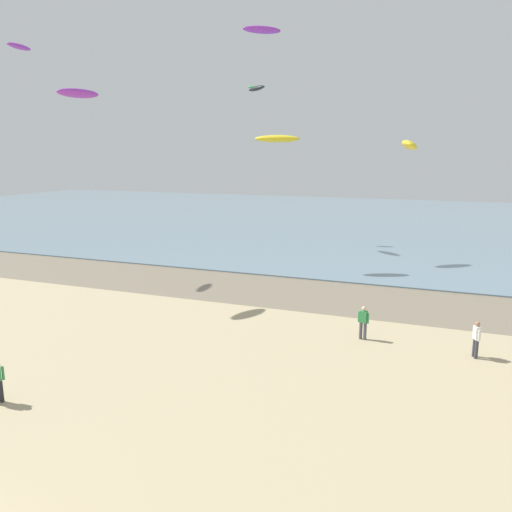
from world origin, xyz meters
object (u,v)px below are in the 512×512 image
at_px(person_by_waterline, 476,338).
at_px(kite_aloft_4, 257,87).
at_px(kite_aloft_6, 256,88).
at_px(kite_aloft_1, 19,47).
at_px(kite_aloft_7, 262,30).
at_px(kite_aloft_9, 277,139).
at_px(kite_aloft_11, 409,145).
at_px(person_right_flank, 363,322).
at_px(kite_aloft_12, 78,93).

height_order(person_by_waterline, kite_aloft_4, kite_aloft_4).
xyz_separation_m(kite_aloft_4, kite_aloft_6, (1.24, -3.34, -0.59)).
xyz_separation_m(kite_aloft_1, kite_aloft_7, (13.93, 12.86, 2.77)).
height_order(kite_aloft_7, kite_aloft_9, kite_aloft_7).
distance_m(kite_aloft_6, kite_aloft_11, 23.53).
relative_size(person_right_flank, kite_aloft_11, 0.62).
height_order(person_right_flank, kite_aloft_9, kite_aloft_9).
xyz_separation_m(kite_aloft_9, kite_aloft_12, (-8.59, -12.10, 2.39)).
distance_m(kite_aloft_4, kite_aloft_6, 3.61).
distance_m(kite_aloft_1, kite_aloft_7, 19.16).
height_order(kite_aloft_4, kite_aloft_6, kite_aloft_4).
height_order(person_right_flank, kite_aloft_1, kite_aloft_1).
height_order(person_right_flank, kite_aloft_7, kite_aloft_7).
relative_size(kite_aloft_4, kite_aloft_6, 0.66).
xyz_separation_m(person_by_waterline, kite_aloft_7, (-17.26, 19.03, 18.51)).
relative_size(kite_aloft_1, kite_aloft_6, 0.83).
bearing_deg(kite_aloft_11, kite_aloft_9, 45.24).
relative_size(kite_aloft_4, kite_aloft_7, 0.54).
distance_m(kite_aloft_4, kite_aloft_11, 26.92).
bearing_deg(person_right_flank, kite_aloft_12, 175.22).
relative_size(kite_aloft_4, kite_aloft_12, 0.68).
bearing_deg(kite_aloft_4, kite_aloft_1, 49.32).
relative_size(kite_aloft_6, kite_aloft_9, 0.79).
bearing_deg(kite_aloft_9, kite_aloft_4, 96.64).
relative_size(person_by_waterline, kite_aloft_7, 0.51).
distance_m(person_by_waterline, kite_aloft_9, 22.03).
height_order(kite_aloft_4, kite_aloft_9, kite_aloft_4).
bearing_deg(person_by_waterline, person_right_flank, 174.55).
bearing_deg(kite_aloft_7, person_by_waterline, 95.32).
relative_size(person_right_flank, kite_aloft_6, 0.62).
bearing_deg(kite_aloft_9, person_right_flank, -77.05).
relative_size(kite_aloft_1, kite_aloft_12, 0.86).
bearing_deg(kite_aloft_12, person_by_waterline, -72.48).
bearing_deg(person_right_flank, person_by_waterline, -5.45).
xyz_separation_m(person_by_waterline, kite_aloft_9, (-14.17, 14.06, 9.33)).
distance_m(person_right_flank, kite_aloft_6, 29.88).
distance_m(person_by_waterline, person_right_flank, 5.14).
bearing_deg(kite_aloft_7, kite_aloft_12, 35.25).
bearing_deg(kite_aloft_1, person_by_waterline, 73.26).
xyz_separation_m(person_by_waterline, kite_aloft_11, (-3.79, 5.76, 8.63)).
bearing_deg(kite_aloft_7, kite_aloft_1, 5.82).
bearing_deg(kite_aloft_7, kite_aloft_4, -102.97).
relative_size(kite_aloft_7, kite_aloft_11, 1.23).
bearing_deg(kite_aloft_11, person_by_waterline, -152.79).
bearing_deg(kite_aloft_9, kite_aloft_7, 101.16).
bearing_deg(kite_aloft_1, kite_aloft_11, 83.59).
bearing_deg(kite_aloft_7, kite_aloft_9, 85.00).
xyz_separation_m(kite_aloft_4, kite_aloft_12, (-2.39, -24.07, -3.14)).
height_order(person_by_waterline, kite_aloft_12, kite_aloft_12).
distance_m(kite_aloft_9, kite_aloft_12, 15.03).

